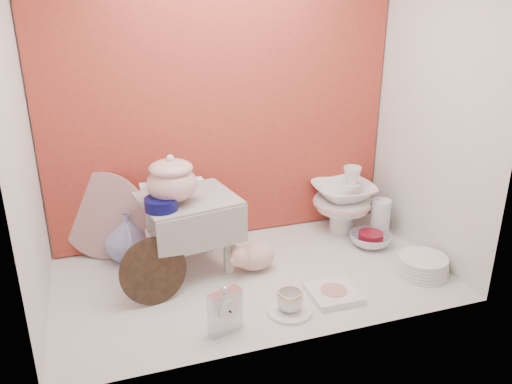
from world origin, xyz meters
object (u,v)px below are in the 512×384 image
blue_white_vase (128,237)px  dinner_plate_stack (422,265)px  soup_tureen (171,179)px  plush_pig (255,256)px  floral_platter (103,216)px  mantel_clock (225,309)px  gold_rim_teacup (290,301)px  porcelain_tower (343,199)px  step_stool (189,233)px  crystal_bowl (370,240)px

blue_white_vase → dinner_plate_stack: bearing=-24.5°
dinner_plate_stack → soup_tureen: bearing=161.8°
soup_tureen → plush_pig: size_ratio=1.08×
floral_platter → plush_pig: size_ratio=1.80×
mantel_clock → gold_rim_teacup: 0.29m
mantel_clock → soup_tureen: bearing=83.9°
dinner_plate_stack → blue_white_vase: bearing=155.5°
soup_tureen → porcelain_tower: bearing=11.0°
step_stool → floral_platter: floral_platter is taller
soup_tureen → gold_rim_teacup: 0.73m
mantel_clock → crystal_bowl: (0.91, 0.46, -0.07)m
gold_rim_teacup → crystal_bowl: (0.63, 0.43, -0.02)m
step_stool → dinner_plate_stack: bearing=-31.5°
floral_platter → dinner_plate_stack: size_ratio=1.79×
gold_rim_teacup → porcelain_tower: (0.57, 0.64, 0.13)m
step_stool → porcelain_tower: porcelain_tower is taller
floral_platter → crystal_bowl: floral_platter is taller
floral_platter → plush_pig: 0.77m
soup_tureen → floral_platter: bearing=135.6°
gold_rim_teacup → blue_white_vase: bearing=130.6°
blue_white_vase → dinner_plate_stack: (1.30, -0.59, -0.08)m
step_stool → porcelain_tower: (0.88, 0.14, 0.00)m
gold_rim_teacup → porcelain_tower: 0.86m
soup_tureen → floral_platter: 0.50m
step_stool → porcelain_tower: 0.89m
floral_platter → crystal_bowl: bearing=-13.7°
crystal_bowl → mantel_clock: bearing=-153.1°
soup_tureen → dinner_plate_stack: bearing=-18.2°
plush_pig → crystal_bowl: (0.65, 0.05, -0.04)m
gold_rim_teacup → porcelain_tower: size_ratio=0.29×
mantel_clock → gold_rim_teacup: (0.29, 0.04, -0.04)m
floral_platter → crystal_bowl: 1.37m
floral_platter → mantel_clock: size_ratio=2.22×
mantel_clock → plush_pig: (0.26, 0.41, -0.03)m
mantel_clock → gold_rim_teacup: size_ratio=1.82×
floral_platter → mantel_clock: floral_platter is taller
step_stool → soup_tureen: 0.31m
gold_rim_teacup → dinner_plate_stack: bearing=7.4°
blue_white_vase → plush_pig: (0.56, -0.30, -0.05)m
plush_pig → porcelain_tower: 0.66m
soup_tureen → mantel_clock: bearing=-78.3°
blue_white_vase → gold_rim_teacup: bearing=-49.4°
blue_white_vase → porcelain_tower: (1.15, -0.04, 0.07)m
soup_tureen → blue_white_vase: bearing=130.7°
step_stool → floral_platter: size_ratio=0.96×
dinner_plate_stack → plush_pig: bearing=158.8°
step_stool → soup_tureen: soup_tureen is taller
blue_white_vase → mantel_clock: size_ratio=1.22×
plush_pig → porcelain_tower: (0.59, 0.26, 0.11)m
step_stool → floral_platter: bearing=136.4°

